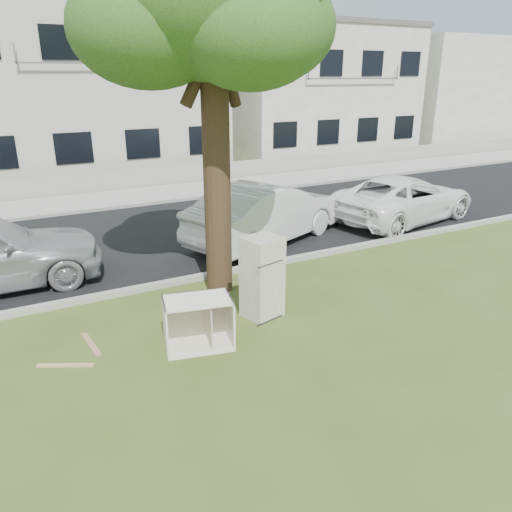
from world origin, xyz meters
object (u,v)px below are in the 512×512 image
cabinet (198,323)px  car_center (267,213)px  fridge (262,277)px  car_right (404,199)px

cabinet → car_center: bearing=62.1°
cabinet → car_center: (3.74, 4.38, 0.37)m
cabinet → car_center: car_center is taller
fridge → car_right: 7.91m
fridge → cabinet: (-1.50, -0.51, -0.34)m
fridge → cabinet: fridge is taller
fridge → car_center: car_center is taller
fridge → car_right: fridge is taller
car_right → cabinet: bearing=105.9°
cabinet → fridge: bearing=31.5°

